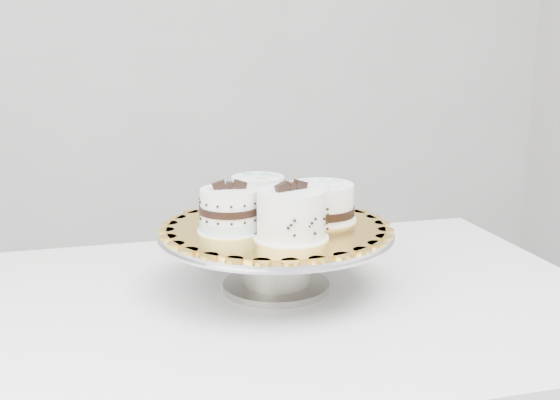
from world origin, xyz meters
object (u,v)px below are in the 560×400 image
object	(u,v)px
table	(265,345)
cake_board	(276,227)
cake_stand	(276,248)
cake_banded	(230,212)
cake_ribbon	(322,203)
cake_dots	(258,195)
cake_swirl	(291,216)

from	to	relation	value
table	cake_board	size ratio (longest dim) A/B	3.28
cake_stand	cake_banded	world-z (taller)	cake_banded
table	cake_banded	size ratio (longest dim) A/B	10.75
table	cake_ribbon	world-z (taller)	cake_ribbon
cake_board	cake_banded	bearing A→B (deg)	-178.08
cake_dots	cake_swirl	bearing A→B (deg)	-76.84
table	cake_stand	xyz separation A→B (m)	(0.03, 0.04, 0.16)
cake_swirl	cake_ribbon	distance (m)	0.13
cake_dots	cake_board	bearing A→B (deg)	-74.76
table	cake_ribbon	xyz separation A→B (m)	(0.12, 0.05, 0.23)
cake_dots	cake_ribbon	size ratio (longest dim) A/B	0.79
cake_board	cake_banded	world-z (taller)	cake_banded
cake_board	cake_banded	xyz separation A→B (m)	(-0.08, -0.00, 0.04)
table	cake_dots	world-z (taller)	cake_dots
table	cake_swirl	distance (m)	0.24
table	cake_banded	xyz separation A→B (m)	(-0.05, 0.04, 0.23)
cake_dots	cake_ribbon	world-z (taller)	cake_dots
cake_banded	cake_ribbon	xyz separation A→B (m)	(0.17, 0.01, -0.00)
cake_dots	cake_ribbon	bearing A→B (deg)	-27.05
cake_dots	cake_stand	bearing A→B (deg)	-74.76
cake_board	cake_ribbon	world-z (taller)	cake_ribbon
cake_banded	cake_stand	bearing A→B (deg)	11.99
table	cake_board	xyz separation A→B (m)	(0.03, 0.04, 0.20)
cake_banded	cake_ribbon	distance (m)	0.17
table	cake_stand	bearing A→B (deg)	54.55
cake_dots	cake_banded	bearing A→B (deg)	-119.17
cake_banded	cake_dots	xyz separation A→B (m)	(0.08, 0.09, 0.00)
cake_swirl	cake_ribbon	bearing A→B (deg)	28.68
cake_banded	cake_dots	world-z (taller)	cake_banded
table	cake_board	distance (m)	0.20
table	cake_ribbon	bearing A→B (deg)	26.97
cake_banded	cake_dots	distance (m)	0.12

